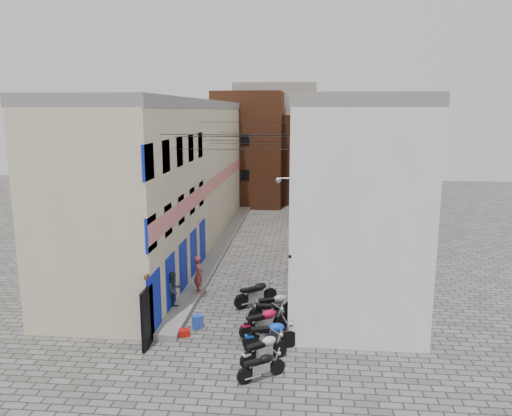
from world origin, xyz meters
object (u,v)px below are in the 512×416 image
(motorcycle_e, at_px, (273,311))
(motorcycle_f, at_px, (275,304))
(motorcycle_c, at_px, (271,333))
(water_jug_near, at_px, (197,322))
(motorcycle_g, at_px, (256,292))
(person_b, at_px, (174,290))
(water_jug_far, at_px, (199,321))
(red_crate, at_px, (184,333))
(motorcycle_b, at_px, (264,348))
(motorcycle_d, at_px, (264,320))
(motorcycle_a, at_px, (261,365))
(person_a, at_px, (199,274))

(motorcycle_e, bearing_deg, motorcycle_f, 176.43)
(motorcycle_c, bearing_deg, water_jug_near, -131.42)
(motorcycle_g, xyz_separation_m, person_b, (-3.34, -1.17, 0.41))
(motorcycle_f, bearing_deg, water_jug_near, -85.25)
(person_b, bearing_deg, motorcycle_f, -56.76)
(motorcycle_e, distance_m, motorcycle_f, 0.77)
(water_jug_far, xyz_separation_m, red_crate, (-0.40, -0.79, -0.14))
(motorcycle_b, relative_size, motorcycle_e, 0.95)
(motorcycle_d, height_order, motorcycle_g, motorcycle_g)
(motorcycle_d, height_order, motorcycle_e, motorcycle_d)
(motorcycle_a, relative_size, motorcycle_d, 0.82)
(motorcycle_f, relative_size, motorcycle_g, 0.94)
(person_b, height_order, water_jug_near, person_b)
(water_jug_far, bearing_deg, person_a, 101.94)
(motorcycle_d, xyz_separation_m, red_crate, (-3.01, -0.34, -0.47))
(motorcycle_g, height_order, person_b, person_b)
(water_jug_near, relative_size, water_jug_far, 1.00)
(motorcycle_c, xyz_separation_m, motorcycle_f, (0.00, 2.83, -0.01))
(person_b, xyz_separation_m, red_crate, (0.93, -2.07, -0.90))
(motorcycle_e, xyz_separation_m, water_jug_far, (-2.88, -0.55, -0.32))
(motorcycle_b, xyz_separation_m, motorcycle_g, (-0.76, 5.00, 0.06))
(motorcycle_d, height_order, red_crate, motorcycle_d)
(person_b, relative_size, water_jug_near, 2.95)
(motorcycle_c, xyz_separation_m, water_jug_far, (-2.92, 1.51, -0.33))
(motorcycle_g, distance_m, person_b, 3.56)
(motorcycle_g, bearing_deg, person_a, -142.93)
(motorcycle_c, relative_size, motorcycle_g, 0.96)
(motorcycle_e, relative_size, red_crate, 4.94)
(person_a, bearing_deg, person_b, 140.45)
(motorcycle_f, height_order, water_jug_far, motorcycle_f)
(motorcycle_a, bearing_deg, motorcycle_e, 145.26)
(motorcycle_c, relative_size, motorcycle_f, 1.02)
(motorcycle_e, bearing_deg, motorcycle_b, -2.06)
(motorcycle_a, bearing_deg, motorcycle_f, 144.95)
(motorcycle_g, bearing_deg, motorcycle_f, 1.86)
(motorcycle_e, height_order, person_b, person_b)
(motorcycle_g, bearing_deg, motorcycle_c, -24.19)
(motorcycle_c, distance_m, red_crate, 3.43)
(motorcycle_b, relative_size, person_a, 1.13)
(motorcycle_c, distance_m, person_a, 5.96)
(motorcycle_b, height_order, water_jug_far, motorcycle_b)
(motorcycle_d, relative_size, person_b, 1.33)
(person_b, bearing_deg, motorcycle_d, -81.05)
(motorcycle_f, distance_m, person_b, 4.27)
(person_b, height_order, red_crate, person_b)
(motorcycle_f, distance_m, water_jug_near, 3.33)
(person_a, relative_size, water_jug_far, 3.20)
(water_jug_far, bearing_deg, water_jug_near, -133.97)
(water_jug_near, xyz_separation_m, red_crate, (-0.32, -0.70, -0.14))
(motorcycle_f, bearing_deg, person_b, -109.74)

